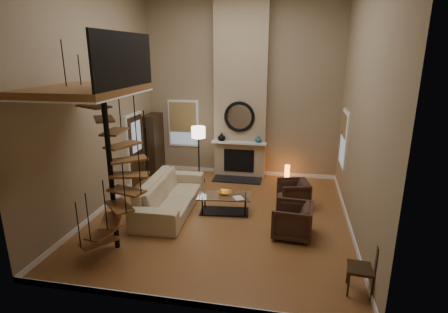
% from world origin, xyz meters
% --- Properties ---
extents(ground, '(6.00, 6.50, 0.01)m').
position_xyz_m(ground, '(0.00, 0.00, -0.01)').
color(ground, '#A26734').
rests_on(ground, ground).
extents(back_wall, '(6.00, 0.02, 5.50)m').
position_xyz_m(back_wall, '(0.00, 3.25, 2.75)').
color(back_wall, '#937E5F').
rests_on(back_wall, ground).
extents(front_wall, '(6.00, 0.02, 5.50)m').
position_xyz_m(front_wall, '(0.00, -3.25, 2.75)').
color(front_wall, '#937E5F').
rests_on(front_wall, ground).
extents(left_wall, '(0.02, 6.50, 5.50)m').
position_xyz_m(left_wall, '(-3.00, 0.00, 2.75)').
color(left_wall, '#937E5F').
rests_on(left_wall, ground).
extents(right_wall, '(0.02, 6.50, 5.50)m').
position_xyz_m(right_wall, '(3.00, 0.00, 2.75)').
color(right_wall, '#937E5F').
rests_on(right_wall, ground).
extents(baseboard_back, '(6.00, 0.02, 0.12)m').
position_xyz_m(baseboard_back, '(0.00, 3.24, 0.06)').
color(baseboard_back, white).
rests_on(baseboard_back, ground).
extents(baseboard_front, '(6.00, 0.02, 0.12)m').
position_xyz_m(baseboard_front, '(0.00, -3.24, 0.06)').
color(baseboard_front, white).
rests_on(baseboard_front, ground).
extents(baseboard_left, '(0.02, 6.50, 0.12)m').
position_xyz_m(baseboard_left, '(-2.99, 0.00, 0.06)').
color(baseboard_left, white).
rests_on(baseboard_left, ground).
extents(baseboard_right, '(0.02, 6.50, 0.12)m').
position_xyz_m(baseboard_right, '(2.99, 0.00, 0.06)').
color(baseboard_right, white).
rests_on(baseboard_right, ground).
extents(chimney_breast, '(1.60, 0.38, 5.50)m').
position_xyz_m(chimney_breast, '(0.00, 3.06, 2.75)').
color(chimney_breast, tan).
rests_on(chimney_breast, ground).
extents(hearth, '(1.50, 0.60, 0.04)m').
position_xyz_m(hearth, '(0.00, 2.57, 0.02)').
color(hearth, black).
rests_on(hearth, ground).
extents(firebox, '(0.95, 0.02, 0.72)m').
position_xyz_m(firebox, '(0.00, 2.86, 0.55)').
color(firebox, black).
rests_on(firebox, chimney_breast).
extents(mantel, '(1.70, 0.18, 0.06)m').
position_xyz_m(mantel, '(0.00, 2.78, 1.15)').
color(mantel, white).
rests_on(mantel, chimney_breast).
extents(mirror_frame, '(0.94, 0.10, 0.94)m').
position_xyz_m(mirror_frame, '(0.00, 2.84, 1.95)').
color(mirror_frame, black).
rests_on(mirror_frame, chimney_breast).
extents(mirror_disc, '(0.80, 0.01, 0.80)m').
position_xyz_m(mirror_disc, '(0.00, 2.85, 1.95)').
color(mirror_disc, white).
rests_on(mirror_disc, chimney_breast).
extents(vase_left, '(0.24, 0.24, 0.25)m').
position_xyz_m(vase_left, '(-0.55, 2.82, 1.30)').
color(vase_left, black).
rests_on(vase_left, mantel).
extents(vase_right, '(0.20, 0.20, 0.21)m').
position_xyz_m(vase_right, '(0.60, 2.82, 1.28)').
color(vase_right, '#1A585D').
rests_on(vase_right, mantel).
extents(window_back, '(1.02, 0.06, 1.52)m').
position_xyz_m(window_back, '(-1.90, 3.22, 1.62)').
color(window_back, white).
rests_on(window_back, back_wall).
extents(window_right, '(0.06, 1.02, 1.52)m').
position_xyz_m(window_right, '(2.97, 2.00, 1.63)').
color(window_right, white).
rests_on(window_right, right_wall).
extents(entry_door, '(0.10, 1.05, 2.16)m').
position_xyz_m(entry_door, '(-2.95, 1.80, 1.05)').
color(entry_door, white).
rests_on(entry_door, ground).
extents(loft, '(1.70, 2.20, 1.09)m').
position_xyz_m(loft, '(-2.04, -1.80, 3.24)').
color(loft, brown).
rests_on(loft, left_wall).
extents(spiral_stair, '(1.47, 1.47, 4.06)m').
position_xyz_m(spiral_stair, '(-1.78, -1.79, 1.78)').
color(spiral_stair, black).
rests_on(spiral_stair, ground).
extents(hutch, '(0.42, 0.88, 1.98)m').
position_xyz_m(hutch, '(-2.81, 2.83, 0.95)').
color(hutch, black).
rests_on(hutch, ground).
extents(sofa, '(1.22, 2.90, 0.84)m').
position_xyz_m(sofa, '(-1.34, 0.14, 0.40)').
color(sofa, '#C5B189').
rests_on(sofa, ground).
extents(armchair_near, '(0.91, 0.89, 0.69)m').
position_xyz_m(armchair_near, '(1.78, 0.94, 0.35)').
color(armchair_near, '#3B241B').
rests_on(armchair_near, ground).
extents(armchair_far, '(0.90, 0.88, 0.76)m').
position_xyz_m(armchair_far, '(1.78, -0.64, 0.35)').
color(armchair_far, '#3B241B').
rests_on(armchair_far, ground).
extents(coffee_table, '(1.36, 0.78, 0.48)m').
position_xyz_m(coffee_table, '(0.04, 0.23, 0.28)').
color(coffee_table, silver).
rests_on(coffee_table, ground).
extents(bowl, '(0.34, 0.34, 0.09)m').
position_xyz_m(bowl, '(0.04, 0.28, 0.50)').
color(bowl, orange).
rests_on(bowl, coffee_table).
extents(book, '(0.33, 0.35, 0.03)m').
position_xyz_m(book, '(0.39, 0.08, 0.46)').
color(book, gray).
rests_on(book, coffee_table).
extents(floor_lamp, '(0.42, 0.42, 1.72)m').
position_xyz_m(floor_lamp, '(-1.14, 2.27, 1.41)').
color(floor_lamp, black).
rests_on(floor_lamp, ground).
extents(accent_lamp, '(0.15, 0.15, 0.54)m').
position_xyz_m(accent_lamp, '(1.52, 2.77, 0.25)').
color(accent_lamp, orange).
rests_on(accent_lamp, ground).
extents(side_chair, '(0.48, 0.46, 0.94)m').
position_xyz_m(side_chair, '(2.91, -2.36, 0.53)').
color(side_chair, black).
rests_on(side_chair, ground).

